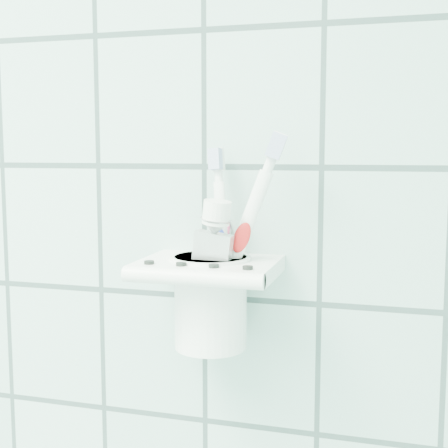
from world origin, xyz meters
name	(u,v)px	position (x,y,z in m)	size (l,w,h in m)	color
holder_bracket	(209,269)	(0.63, 1.15, 1.29)	(0.13, 0.11, 0.04)	white
cup	(211,298)	(0.63, 1.16, 1.26)	(0.08, 0.08, 0.09)	white
toothbrush_pink	(227,244)	(0.65, 1.16, 1.32)	(0.03, 0.03, 0.19)	white
toothbrush_blue	(205,233)	(0.62, 1.17, 1.32)	(0.03, 0.07, 0.21)	white
toothbrush_orange	(203,231)	(0.63, 1.15, 1.33)	(0.08, 0.03, 0.21)	white
toothpaste_tube	(203,260)	(0.63, 1.14, 1.30)	(0.05, 0.03, 0.15)	silver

